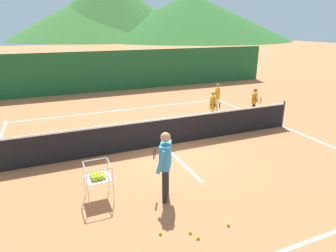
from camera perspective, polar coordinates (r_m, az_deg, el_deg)
The scene contains 18 objects.
ground_plane at distance 10.01m, azimuth -0.90°, elevation -3.81°, with size 120.00×120.00×0.00m, color #C67042.
line_baseline_far at distance 14.40m, azimuth -8.21°, elevation 3.16°, with size 10.41×0.08×0.01m, color white.
line_sideline_east at distance 12.78m, azimuth 21.28°, elevation -0.02°, with size 0.08×10.30×0.01m, color white.
line_service_center at distance 10.01m, azimuth -0.90°, elevation -3.80°, with size 0.08×5.46×0.01m, color white.
tennis_net at distance 9.83m, azimuth -0.91°, elevation -1.13°, with size 10.40×0.08×1.05m.
instructor at distance 6.67m, azimuth -0.56°, elevation -6.59°, with size 0.54×0.83×1.66m.
student_0 at distance 12.15m, azimuth 8.75°, elevation 4.16°, with size 0.48×0.72×1.36m.
student_1 at distance 13.90m, azimuth 9.57°, elevation 5.94°, with size 0.42×0.53×1.35m.
student_2 at distance 13.50m, azimuth 16.50°, elevation 4.90°, with size 0.50×0.66×1.29m.
ball_cart at distance 7.02m, azimuth -13.56°, elevation -9.49°, with size 0.58×0.58×0.90m.
tennis_ball_1 at distance 6.03m, azimuth 5.85°, elevation -20.71°, with size 0.07×0.07×0.07m, color yellow.
tennis_ball_3 at distance 6.42m, azimuth 11.62°, elevation -18.21°, with size 0.07×0.07×0.07m, color yellow.
tennis_ball_8 at distance 6.10m, azimuth -1.50°, elevation -20.05°, with size 0.07×0.07×0.07m, color yellow.
tennis_ball_9 at distance 6.14m, azimuth 4.35°, elevation -19.83°, with size 0.07×0.07×0.07m, color yellow.
windscreen_fence at distance 18.52m, azimuth -12.13°, elevation 10.31°, with size 22.90×0.08×2.44m, color #1E5B2D.
hill_0 at distance 92.10m, azimuth -11.18°, elevation 21.82°, with size 46.47×46.47×18.00m, color #38702D.
hill_1 at distance 91.55m, azimuth -13.49°, elevation 20.25°, with size 50.11×50.11×13.42m, color #38702D.
hill_2 at distance 88.19m, azimuth 4.38°, elevation 20.41°, with size 55.41×55.41×12.37m, color #2D6628.
Camera 1 is at (-3.45, -8.57, 3.87)m, focal length 31.39 mm.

